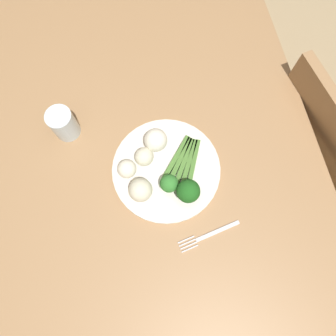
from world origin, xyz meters
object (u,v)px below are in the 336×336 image
(cauliflower_front, at_px, (146,156))
(broccoli_back_right, at_px, (190,191))
(asparagus_bundle, at_px, (186,163))
(water_glass, at_px, (65,123))
(plate, at_px, (168,169))
(cauliflower_edge, at_px, (157,140))
(cauliflower_outer_edge, at_px, (142,190))
(fork, at_px, (210,235))
(dining_table, at_px, (156,194))
(broccoli_front_left, at_px, (171,183))
(cauliflower_left, at_px, (129,168))
(chair, at_px, (317,147))

(cauliflower_front, bearing_deg, broccoli_back_right, -142.58)
(asparagus_bundle, height_order, water_glass, water_glass)
(plate, xyz_separation_m, cauliflower_edge, (0.07, 0.01, 0.04))
(water_glass, bearing_deg, plate, -125.10)
(cauliflower_outer_edge, height_order, fork, cauliflower_outer_edge)
(dining_table, relative_size, cauliflower_edge, 23.59)
(dining_table, relative_size, cauliflower_front, 29.45)
(dining_table, xyz_separation_m, plate, (0.04, -0.05, 0.11))
(broccoli_front_left, height_order, cauliflower_edge, cauliflower_edge)
(plate, height_order, broccoli_front_left, broccoli_front_left)
(broccoli_back_right, bearing_deg, cauliflower_edge, 18.49)
(asparagus_bundle, relative_size, water_glass, 1.63)
(asparagus_bundle, height_order, cauliflower_left, cauliflower_left)
(chair, xyz_separation_m, cauliflower_left, (-0.03, 0.66, 0.30))
(broccoli_back_right, xyz_separation_m, water_glass, (0.25, 0.28, -0.01))
(cauliflower_front, height_order, water_glass, water_glass)
(broccoli_front_left, distance_m, fork, 0.17)
(dining_table, distance_m, cauliflower_outer_edge, 0.15)
(chair, height_order, cauliflower_outer_edge, chair)
(cauliflower_front, bearing_deg, water_glass, 55.26)
(chair, relative_size, plate, 3.03)
(fork, height_order, water_glass, water_glass)
(broccoli_front_left, distance_m, cauliflower_edge, 0.12)
(broccoli_back_right, relative_size, water_glass, 0.77)
(plate, xyz_separation_m, fork, (-0.19, -0.07, -0.01))
(asparagus_bundle, bearing_deg, plate, -52.78)
(asparagus_bundle, xyz_separation_m, cauliflower_front, (0.03, 0.10, 0.02))
(cauliflower_outer_edge, bearing_deg, water_glass, 37.15)
(cauliflower_outer_edge, bearing_deg, chair, -81.61)
(cauliflower_left, xyz_separation_m, fork, (-0.20, -0.17, -0.04))
(dining_table, height_order, broccoli_back_right, broccoli_back_right)
(chair, distance_m, cauliflower_front, 0.69)
(dining_table, relative_size, water_glass, 15.52)
(dining_table, relative_size, fork, 8.85)
(cauliflower_front, bearing_deg, chair, -89.22)
(plate, relative_size, asparagus_bundle, 1.86)
(dining_table, xyz_separation_m, water_glass, (0.21, 0.20, 0.15))
(fork, bearing_deg, asparagus_bundle, -94.71)
(plate, bearing_deg, dining_table, 128.63)
(fork, bearing_deg, cauliflower_edge, -83.52)
(cauliflower_edge, distance_m, water_glass, 0.25)
(broccoli_front_left, height_order, cauliflower_left, broccoli_front_left)
(cauliflower_outer_edge, relative_size, cauliflower_left, 1.22)
(plate, distance_m, cauliflower_front, 0.07)
(asparagus_bundle, height_order, fork, asparagus_bundle)
(water_glass, bearing_deg, cauliflower_outer_edge, -142.85)
(cauliflower_outer_edge, distance_m, cauliflower_front, 0.09)
(broccoli_back_right, bearing_deg, cauliflower_outer_edge, 75.09)
(plate, distance_m, broccoli_front_left, 0.06)
(broccoli_front_left, xyz_separation_m, cauliflower_front, (0.09, 0.05, -0.01))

